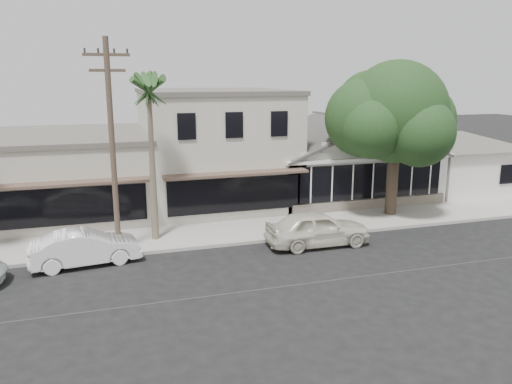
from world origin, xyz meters
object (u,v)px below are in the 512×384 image
object	(u,v)px
car_1	(85,248)
shade_tree	(393,115)
utility_pole	(112,144)
car_0	(317,228)

from	to	relation	value
car_1	shade_tree	xyz separation A→B (m)	(15.72, 2.93, 4.78)
utility_pole	car_0	bearing A→B (deg)	-8.74
car_1	utility_pole	bearing A→B (deg)	-69.21
car_0	shade_tree	bearing A→B (deg)	-57.67
car_0	utility_pole	bearing A→B (deg)	82.02
utility_pole	car_1	bearing A→B (deg)	-151.64
shade_tree	car_0	bearing A→B (deg)	-148.43
utility_pole	shade_tree	xyz separation A→B (m)	(14.39, 2.21, 0.71)
car_0	shade_tree	size ratio (longest dim) A/B	0.56
utility_pole	car_0	distance (m)	9.60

